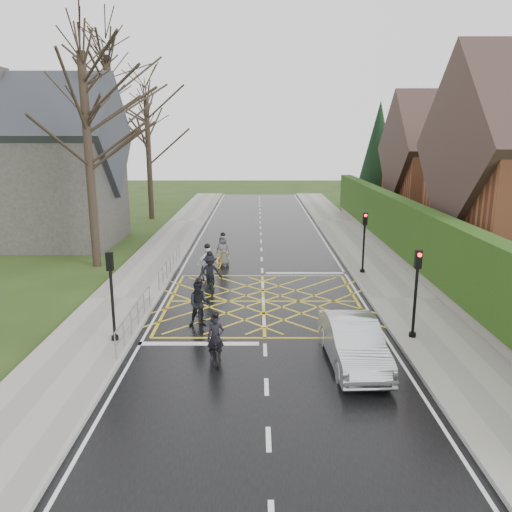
{
  "coord_description": "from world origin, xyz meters",
  "views": [
    {
      "loc": [
        -0.27,
        -20.3,
        6.9
      ],
      "look_at": [
        -0.32,
        2.91,
        1.3
      ],
      "focal_mm": 35.0,
      "sensor_mm": 36.0,
      "label": 1
    }
  ],
  "objects_px": {
    "cyclist_front": "(208,268)",
    "car": "(353,342)",
    "cyclist_lead": "(223,254)",
    "cyclist_back": "(199,308)",
    "cyclist_rear": "(216,345)",
    "cyclist_mid": "(210,277)"
  },
  "relations": [
    {
      "from": "cyclist_lead",
      "to": "car",
      "type": "relative_size",
      "value": 0.47
    },
    {
      "from": "cyclist_back",
      "to": "cyclist_mid",
      "type": "relative_size",
      "value": 0.95
    },
    {
      "from": "cyclist_front",
      "to": "car",
      "type": "xyz_separation_m",
      "value": [
        5.35,
        -8.8,
        0.0
      ]
    },
    {
      "from": "cyclist_mid",
      "to": "car",
      "type": "bearing_deg",
      "value": -68.27
    },
    {
      "from": "cyclist_front",
      "to": "cyclist_lead",
      "type": "xyz_separation_m",
      "value": [
        0.53,
        3.18,
        -0.07
      ]
    },
    {
      "from": "cyclist_rear",
      "to": "cyclist_lead",
      "type": "distance_m",
      "value": 11.81
    },
    {
      "from": "cyclist_front",
      "to": "car",
      "type": "height_order",
      "value": "cyclist_front"
    },
    {
      "from": "cyclist_back",
      "to": "cyclist_rear",
      "type": "bearing_deg",
      "value": -81.7
    },
    {
      "from": "cyclist_back",
      "to": "cyclist_mid",
      "type": "bearing_deg",
      "value": 82.6
    },
    {
      "from": "cyclist_back",
      "to": "cyclist_front",
      "type": "relative_size",
      "value": 0.98
    },
    {
      "from": "cyclist_rear",
      "to": "cyclist_front",
      "type": "xyz_separation_m",
      "value": [
        -1.08,
        8.62,
        0.18
      ]
    },
    {
      "from": "cyclist_rear",
      "to": "cyclist_front",
      "type": "distance_m",
      "value": 8.69
    },
    {
      "from": "cyclist_back",
      "to": "car",
      "type": "height_order",
      "value": "cyclist_back"
    },
    {
      "from": "cyclist_rear",
      "to": "cyclist_mid",
      "type": "xyz_separation_m",
      "value": [
        -0.84,
        7.24,
        0.15
      ]
    },
    {
      "from": "cyclist_back",
      "to": "cyclist_front",
      "type": "xyz_separation_m",
      "value": [
        -0.25,
        5.69,
        -0.0
      ]
    },
    {
      "from": "cyclist_rear",
      "to": "car",
      "type": "distance_m",
      "value": 4.28
    },
    {
      "from": "cyclist_lead",
      "to": "car",
      "type": "distance_m",
      "value": 12.91
    },
    {
      "from": "cyclist_rear",
      "to": "car",
      "type": "bearing_deg",
      "value": -12.45
    },
    {
      "from": "cyclist_front",
      "to": "cyclist_lead",
      "type": "relative_size",
      "value": 0.98
    },
    {
      "from": "cyclist_rear",
      "to": "cyclist_mid",
      "type": "distance_m",
      "value": 7.29
    },
    {
      "from": "cyclist_mid",
      "to": "cyclist_lead",
      "type": "xyz_separation_m",
      "value": [
        0.29,
        4.55,
        -0.04
      ]
    },
    {
      "from": "cyclist_rear",
      "to": "cyclist_front",
      "type": "relative_size",
      "value": 0.89
    }
  ]
}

